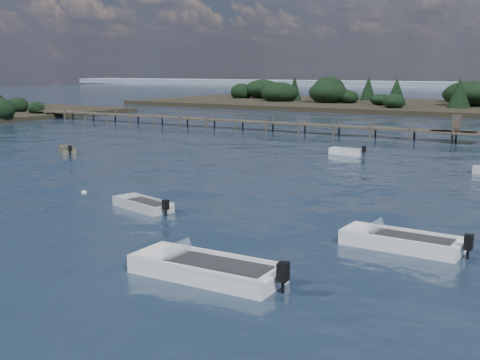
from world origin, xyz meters
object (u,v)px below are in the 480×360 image
Objects in this scene: dinghy_mid_white_b at (401,244)px; dinghy_mid_white_a at (206,272)px; tender_far_white at (346,153)px; tender_far_grey at (67,151)px; jetty at (239,121)px; dinghy_mid_grey at (143,206)px.

dinghy_mid_white_a is (-4.81, -7.14, 0.01)m from dinghy_mid_white_b.
tender_far_white is at bearing 103.19° from dinghy_mid_white_a.
tender_far_grey is 26.00m from jetty.
tender_far_white is at bearing 86.64° from dinghy_mid_grey.
dinghy_mid_white_a is at bearing -124.00° from dinghy_mid_white_b.
jetty is at bearing 144.14° from tender_far_white.
tender_far_grey is 0.73× the size of dinghy_mid_grey.
tender_far_white is 32.78m from dinghy_mid_white_a.
tender_far_grey is 35.53m from dinghy_mid_white_a.
dinghy_mid_grey is at bearing 142.04° from dinghy_mid_white_a.
jetty reaches higher than dinghy_mid_grey.
tender_far_white is 0.54× the size of dinghy_mid_white_a.
tender_far_white is 24.38m from jetty.
jetty is at bearing 129.37° from dinghy_mid_white_b.
jetty is (1.94, 25.91, 0.84)m from tender_far_grey.
dinghy_mid_white_a reaches higher than tender_far_grey.
dinghy_mid_white_b reaches higher than tender_far_white.
jetty reaches higher than dinghy_mid_white_a.
dinghy_mid_white_b is 1.27× the size of dinghy_mid_grey.
dinghy_mid_white_a is 53.63m from jetty.
dinghy_mid_white_a is (29.17, -20.28, 0.04)m from tender_far_grey.
tender_far_grey is at bearing 145.19° from dinghy_mid_white_a.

